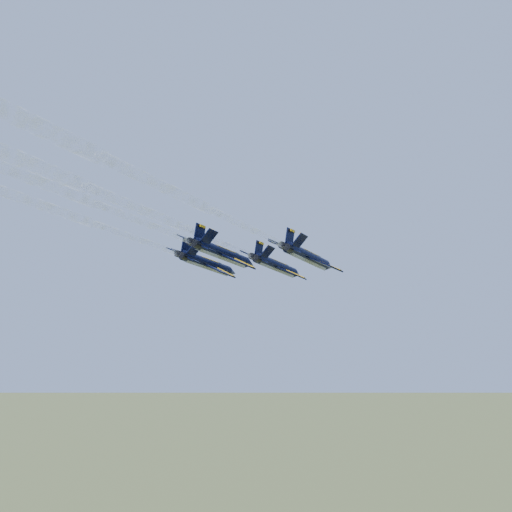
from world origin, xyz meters
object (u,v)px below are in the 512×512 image
(jet_lead, at_px, (277,266))
(jet_right, at_px, (308,257))
(jet_left, at_px, (208,264))
(jet_slot, at_px, (223,254))

(jet_lead, xyz_separation_m, jet_right, (8.94, -11.44, 0.00))
(jet_left, height_order, jet_right, same)
(jet_slot, bearing_deg, jet_lead, 93.10)
(jet_right, height_order, jet_slot, same)
(jet_lead, relative_size, jet_left, 1.00)
(jet_lead, distance_m, jet_slot, 20.22)
(jet_lead, height_order, jet_slot, same)
(jet_right, bearing_deg, jet_left, -177.72)
(jet_lead, relative_size, jet_slot, 1.00)
(jet_lead, distance_m, jet_right, 14.52)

